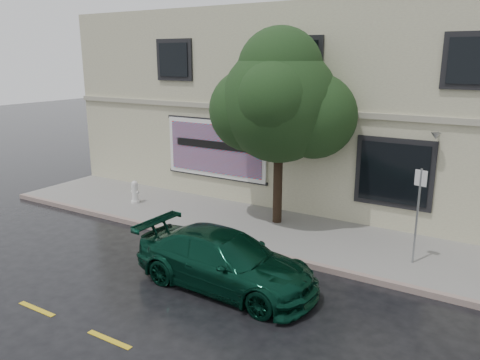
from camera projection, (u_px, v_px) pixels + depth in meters
The scene contains 10 objects.
ground at pixel (212, 271), 11.92m from camera, with size 90.00×90.00×0.00m, color black.
sidewalk at pixel (271, 230), 14.59m from camera, with size 20.00×3.50×0.15m, color gray.
curb at pixel (242, 249), 13.14m from camera, with size 20.00×0.18×0.16m, color gray.
road_marking at pixel (109, 340), 9.02m from camera, with size 19.00×0.12×0.01m, color gold.
building at pixel (340, 104), 18.47m from camera, with size 20.00×8.12×7.00m.
billboard at pixel (215, 149), 17.07m from camera, with size 4.30×0.16×2.20m.
car at pixel (225, 261), 10.97m from camera, with size 2.01×4.56×1.33m, color #083021.
street_tree at pixel (279, 104), 14.13m from camera, with size 3.57×3.57×5.55m.
fire_hydrant at pixel (135, 192), 16.97m from camera, with size 0.34×0.32×0.82m.
sign_pole at pixel (418, 207), 11.69m from camera, with size 0.30×0.09×2.49m.
Camera 1 is at (6.27, -8.98, 5.28)m, focal length 35.00 mm.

